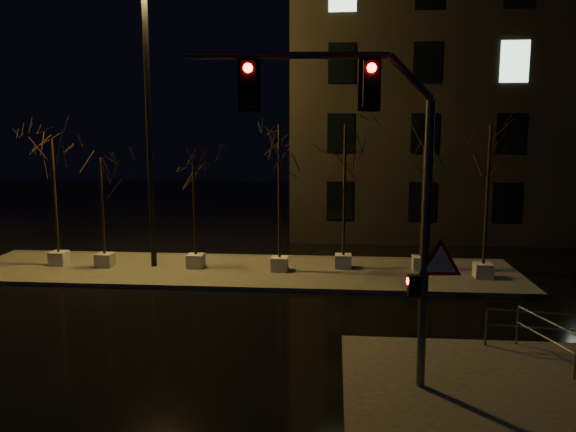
{
  "coord_description": "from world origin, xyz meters",
  "views": [
    {
      "loc": [
        3.76,
        -15.62,
        5.71
      ],
      "look_at": [
        2.19,
        2.98,
        2.8
      ],
      "focal_mm": 35.0,
      "sensor_mm": 36.0,
      "label": 1
    }
  ],
  "objects": [
    {
      "name": "ground",
      "position": [
        0.0,
        0.0,
        0.0
      ],
      "size": [
        90.0,
        90.0,
        0.0
      ],
      "primitive_type": "plane",
      "color": "black",
      "rests_on": "ground"
    },
    {
      "name": "median",
      "position": [
        0.0,
        6.0,
        0.07
      ],
      "size": [
        22.0,
        5.0,
        0.15
      ],
      "primitive_type": "cube",
      "color": "#423F3B",
      "rests_on": "ground"
    },
    {
      "name": "sidewalk_corner",
      "position": [
        7.5,
        -3.5,
        0.07
      ],
      "size": [
        7.0,
        5.0,
        0.15
      ],
      "primitive_type": "cube",
      "color": "#423F3B",
      "rests_on": "ground"
    },
    {
      "name": "building",
      "position": [
        14.0,
        18.0,
        7.5
      ],
      "size": [
        25.0,
        12.0,
        15.0
      ],
      "primitive_type": "cube",
      "color": "black",
      "rests_on": "ground"
    },
    {
      "name": "tree_0",
      "position": [
        -7.59,
        6.13,
        4.19
      ],
      "size": [
        1.8,
        1.8,
        5.32
      ],
      "color": "beige",
      "rests_on": "median"
    },
    {
      "name": "tree_1",
      "position": [
        -5.55,
        5.94,
        3.59
      ],
      "size": [
        1.8,
        1.8,
        4.53
      ],
      "color": "beige",
      "rests_on": "median"
    },
    {
      "name": "tree_2",
      "position": [
        -1.82,
        6.1,
        3.63
      ],
      "size": [
        1.8,
        1.8,
        4.58
      ],
      "color": "beige",
      "rests_on": "median"
    },
    {
      "name": "tree_3",
      "position": [
        1.61,
        5.89,
        4.61
      ],
      "size": [
        1.8,
        1.8,
        5.88
      ],
      "color": "beige",
      "rests_on": "median"
    },
    {
      "name": "tree_4",
      "position": [
        4.13,
        6.56,
        4.6
      ],
      "size": [
        1.8,
        1.8,
        5.87
      ],
      "color": "beige",
      "rests_on": "median"
    },
    {
      "name": "tree_5",
      "position": [
        7.2,
        6.51,
        4.0
      ],
      "size": [
        1.8,
        1.8,
        5.07
      ],
      "color": "beige",
      "rests_on": "median"
    },
    {
      "name": "tree_6",
      "position": [
        9.36,
        5.48,
        4.58
      ],
      "size": [
        1.8,
        1.8,
        5.83
      ],
      "color": "beige",
      "rests_on": "median"
    },
    {
      "name": "traffic_signal_mast",
      "position": [
        4.53,
        -3.96,
        4.8
      ],
      "size": [
        5.79,
        0.54,
        7.08
      ],
      "rotation": [
        0.0,
        0.0,
        0.08
      ],
      "color": "#575A5F",
      "rests_on": "sidewalk_corner"
    },
    {
      "name": "streetlight_main",
      "position": [
        -3.59,
        6.22,
        6.63
      ],
      "size": [
        2.81,
        0.56,
        11.24
      ],
      "rotation": [
        0.0,
        0.0,
        -0.09
      ],
      "color": "black",
      "rests_on": "median"
    },
    {
      "name": "guard_rail_a",
      "position": [
        8.82,
        -1.5,
        0.8
      ],
      "size": [
        2.28,
        0.35,
        0.99
      ],
      "rotation": [
        0.0,
        0.0,
        -0.13
      ],
      "color": "#575A5F",
      "rests_on": "sidewalk_corner"
    },
    {
      "name": "guard_rail_b",
      "position": [
        8.84,
        -2.24,
        0.82
      ],
      "size": [
        0.69,
        2.11,
        1.04
      ],
      "rotation": [
        0.0,
        0.0,
        1.87
      ],
      "color": "#575A5F",
      "rests_on": "sidewalk_corner"
    }
  ]
}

